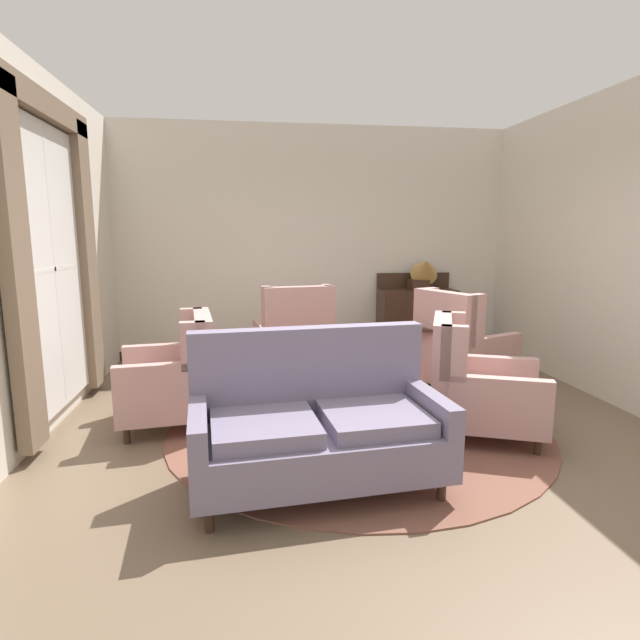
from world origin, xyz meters
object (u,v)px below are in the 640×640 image
armchair_near_window (294,340)px  sideboard (417,318)px  settee (317,426)px  side_table (433,352)px  gramophone (424,270)px  porcelain_vase (332,358)px  armchair_near_sideboard (175,377)px  armchair_back_corner (460,351)px  coffee_table (330,379)px  armchair_beside_settee (476,387)px

armchair_near_window → sideboard: size_ratio=0.98×
settee → side_table: 2.39m
settee → side_table: settee is taller
settee → gramophone: size_ratio=3.12×
side_table → gramophone: 1.71m
porcelain_vase → settee: bearing=-104.2°
armchair_near_sideboard → gramophone: size_ratio=1.79×
settee → gramophone: bearing=55.4°
porcelain_vase → armchair_back_corner: armchair_back_corner is taller
coffee_table → armchair_near_sideboard: (-1.37, 0.07, 0.05)m
settee → armchair_beside_settee: bearing=20.0°
armchair_beside_settee → gramophone: (0.49, 2.69, 0.76)m
settee → side_table: size_ratio=2.38×
armchair_near_sideboard → side_table: (2.58, 0.59, 0.01)m
porcelain_vase → armchair_near_window: armchair_near_window is taller
coffee_table → porcelain_vase: size_ratio=3.24×
coffee_table → gramophone: (1.62, 2.14, 0.80)m
side_table → gramophone: gramophone is taller
settee → armchair_back_corner: bearing=39.7°
armchair_near_window → sideboard: (1.77, 0.87, 0.07)m
gramophone → porcelain_vase: bearing=-126.8°
armchair_back_corner → side_table: (-0.23, 0.15, -0.03)m
settee → sideboard: sideboard is taller
armchair_near_sideboard → armchair_back_corner: bearing=92.2°
sideboard → armchair_near_sideboard: bearing=-143.6°
porcelain_vase → gramophone: 2.75m
settee → sideboard: bearing=56.7°
armchair_back_corner → settee: bearing=112.3°
porcelain_vase → armchair_beside_settee: (1.12, -0.54, -0.16)m
armchair_near_sideboard → sideboard: bearing=119.7°
side_table → porcelain_vase: bearing=-151.0°
gramophone → coffee_table: bearing=-127.1°
side_table → armchair_back_corner: bearing=-33.1°
sideboard → porcelain_vase: bearing=-124.7°
coffee_table → armchair_back_corner: armchair_back_corner is taller
porcelain_vase → armchair_near_window: bearing=99.0°
porcelain_vase → sideboard: bearing=55.3°
porcelain_vase → coffee_table: bearing=155.4°
armchair_back_corner → armchair_near_window: same height
sideboard → gramophone: 0.67m
porcelain_vase → settee: settee is taller
armchair_near_sideboard → sideboard: sideboard is taller
coffee_table → settee: 1.24m
armchair_near_sideboard → armchair_near_window: armchair_near_window is taller
settee → armchair_near_window: 2.57m
porcelain_vase → sideboard: sideboard is taller
settee → porcelain_vase: bearing=70.9°
armchair_near_window → gramophone: size_ratio=2.02×
settee → armchair_beside_settee: 1.57m
armchair_near_window → sideboard: sideboard is taller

